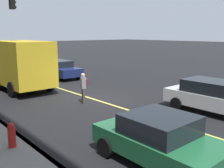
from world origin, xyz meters
TOP-DOWN VIEW (x-y plane):
  - ground at (0.00, 0.00)m, footprint 200.00×200.00m
  - lane_stripe_center at (0.00, 0.00)m, footprint 80.00×0.16m
  - car_white at (-5.71, -2.75)m, footprint 4.73×1.97m
  - car_green at (-7.01, 2.94)m, footprint 3.82×2.05m
  - car_navy at (7.79, -2.14)m, footprint 4.78×2.03m
  - truck_yellow at (5.43, 2.08)m, footprint 6.83×2.61m
  - pedestrian_with_backpack at (-0.30, 0.86)m, footprint 0.44×0.45m
  - fire_hydrant at (-3.56, 5.85)m, footprint 0.24×0.24m

SIDE VIEW (x-z plane):
  - ground at x=0.00m, z-range 0.00..0.00m
  - lane_stripe_center at x=0.00m, z-range 0.00..0.01m
  - fire_hydrant at x=-3.56m, z-range 0.00..0.94m
  - car_green at x=-7.01m, z-range 0.02..1.43m
  - car_navy at x=7.79m, z-range 0.04..1.47m
  - car_white at x=-5.71m, z-range 0.03..1.54m
  - pedestrian_with_backpack at x=-0.30m, z-range 0.13..1.74m
  - truck_yellow at x=5.43m, z-range 0.08..3.26m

